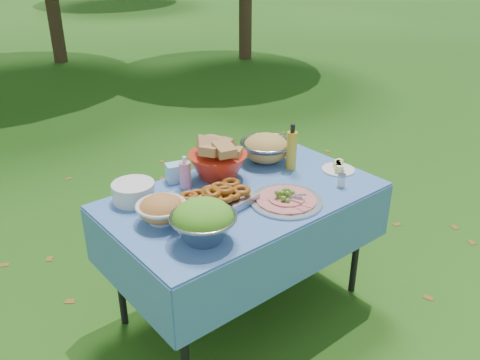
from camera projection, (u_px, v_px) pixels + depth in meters
name	position (u px, v px, depth m)	size (l,w,h in m)	color
ground	(243.00, 305.00, 3.06)	(80.00, 80.00, 0.00)	#0F370A
picnic_table	(243.00, 253.00, 2.89)	(1.46, 0.86, 0.76)	#82CEFA
salad_bowl	(203.00, 221.00, 2.28)	(0.30, 0.30, 0.20)	#999EA2
pasta_bowl_white	(161.00, 209.00, 2.44)	(0.24, 0.24, 0.13)	white
plate_stack	(134.00, 192.00, 2.64)	(0.22, 0.22, 0.10)	white
wipes_box	(177.00, 172.00, 2.85)	(0.11, 0.08, 0.10)	#A1E0FA
sanitizer_bottle	(185.00, 172.00, 2.76)	(0.06, 0.06, 0.18)	pink
bread_bowl	(218.00, 159.00, 2.86)	(0.33, 0.33, 0.22)	red
pasta_bowl_steel	(266.00, 148.00, 3.08)	(0.31, 0.31, 0.17)	#999EA2
fried_tray	(216.00, 198.00, 2.59)	(0.38, 0.26, 0.09)	#A6A7AA
charcuterie_platter	(286.00, 195.00, 2.62)	(0.38, 0.38, 0.09)	silver
oil_bottle	(292.00, 147.00, 2.95)	(0.06, 0.06, 0.28)	gold
cheese_plate	(338.00, 166.00, 2.98)	(0.19, 0.19, 0.05)	white
shaker	(342.00, 180.00, 2.79)	(0.04, 0.04, 0.07)	white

